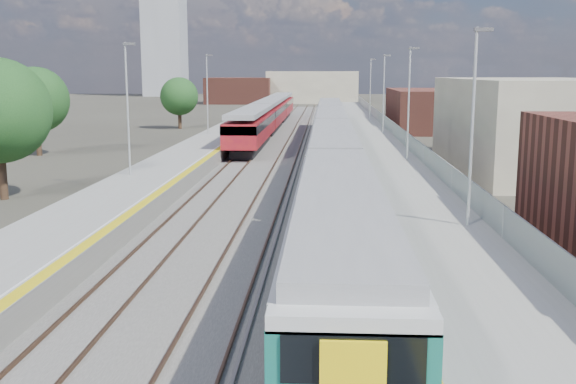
{
  "coord_description": "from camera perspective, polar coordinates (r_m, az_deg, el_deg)",
  "views": [
    {
      "loc": [
        1.06,
        -3.86,
        6.88
      ],
      "look_at": [
        -0.41,
        22.28,
        2.2
      ],
      "focal_mm": 42.0,
      "sensor_mm": 36.0,
      "label": 1
    }
  ],
  "objects": [
    {
      "name": "ground",
      "position": [
        54.31,
        2.07,
        2.85
      ],
      "size": [
        320.0,
        320.0,
        0.0
      ],
      "primitive_type": "plane",
      "color": "#47443A",
      "rests_on": "ground"
    },
    {
      "name": "ballast_bed",
      "position": [
        56.87,
        -0.15,
        3.22
      ],
      "size": [
        10.5,
        155.0,
        0.06
      ],
      "primitive_type": "cube",
      "color": "#565451",
      "rests_on": "ground"
    },
    {
      "name": "tracks",
      "position": [
        58.49,
        0.54,
        3.49
      ],
      "size": [
        8.96,
        160.0,
        0.17
      ],
      "color": "#4C3323",
      "rests_on": "ground"
    },
    {
      "name": "platform_right",
      "position": [
        56.86,
        7.47,
        3.65
      ],
      "size": [
        4.7,
        155.0,
        8.52
      ],
      "color": "slate",
      "rests_on": "ground"
    },
    {
      "name": "platform_left",
      "position": [
        57.6,
        -6.93,
        3.72
      ],
      "size": [
        4.3,
        155.0,
        8.52
      ],
      "color": "slate",
      "rests_on": "ground"
    },
    {
      "name": "buildings",
      "position": [
        143.79,
        -4.55,
        11.63
      ],
      "size": [
        72.0,
        185.5,
        40.0
      ],
      "color": "brown",
      "rests_on": "ground"
    },
    {
      "name": "green_train",
      "position": [
        47.97,
        3.74,
        4.43
      ],
      "size": [
        2.74,
        76.41,
        3.02
      ],
      "color": "black",
      "rests_on": "ground"
    },
    {
      "name": "red_train",
      "position": [
        79.06,
        -1.56,
        6.67
      ],
      "size": [
        2.8,
        56.9,
        3.54
      ],
      "color": "black",
      "rests_on": "ground"
    },
    {
      "name": "tree_b",
      "position": [
        59.55,
        -20.56,
        7.31
      ],
      "size": [
        5.4,
        5.4,
        7.31
      ],
      "color": "#382619",
      "rests_on": "ground"
    },
    {
      "name": "tree_c",
      "position": [
        83.8,
        -9.2,
        7.99
      ],
      "size": [
        4.61,
        4.61,
        6.24
      ],
      "color": "#382619",
      "rests_on": "ground"
    },
    {
      "name": "tree_d",
      "position": [
        75.98,
        19.61,
        7.13
      ],
      "size": [
        4.3,
        4.3,
        5.83
      ],
      "color": "#382619",
      "rests_on": "ground"
    }
  ]
}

